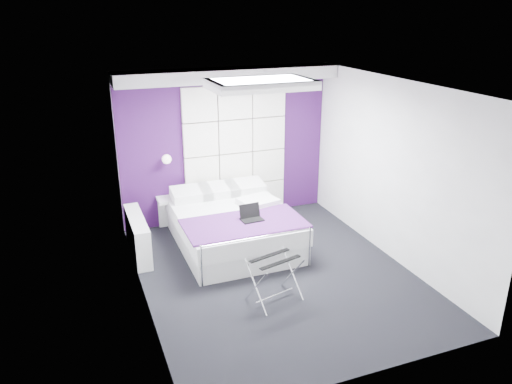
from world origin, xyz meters
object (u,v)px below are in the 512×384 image
bed (233,226)px  nightstand (171,199)px  luggage_rack (275,279)px  radiator (138,236)px  laptop (251,216)px  wall_lamp (166,159)px

bed → nightstand: bed is taller
luggage_rack → radiator: bearing=111.9°
bed → radiator: bearing=171.8°
nightstand → luggage_rack: bearing=-74.1°
bed → laptop: 0.57m
bed → wall_lamp: bearing=129.1°
nightstand → luggage_rack: luggage_rack is taller
bed → luggage_rack: (-0.02, -1.69, -0.01)m
wall_lamp → laptop: wall_lamp is taller
radiator → nightstand: (0.66, 0.72, 0.23)m
radiator → bed: bearing=-8.2°
wall_lamp → luggage_rack: 2.91m
radiator → nightstand: radiator is taller
bed → laptop: (0.13, -0.45, 0.34)m
wall_lamp → luggage_rack: size_ratio=0.25×
wall_lamp → nightstand: (0.02, -0.04, -0.69)m
wall_lamp → radiator: size_ratio=0.12×
bed → laptop: bearing=-73.5°
radiator → nightstand: size_ratio=2.75×
nightstand → luggage_rack: 2.73m
wall_lamp → nightstand: 0.69m
radiator → bed: bed is taller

